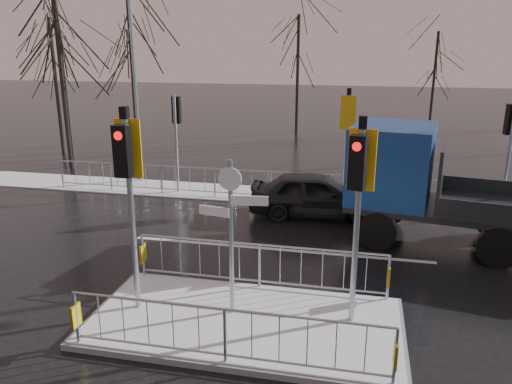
% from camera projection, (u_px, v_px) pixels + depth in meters
% --- Properties ---
extents(ground, '(120.00, 120.00, 0.00)m').
position_uv_depth(ground, '(245.00, 325.00, 9.63)').
color(ground, black).
rests_on(ground, ground).
extents(snow_verge, '(30.00, 2.00, 0.04)m').
position_uv_depth(snow_verge, '(301.00, 197.00, 17.69)').
color(snow_verge, white).
rests_on(snow_verge, ground).
extents(lane_markings, '(8.00, 11.38, 0.01)m').
position_uv_depth(lane_markings, '(241.00, 335.00, 9.32)').
color(lane_markings, silver).
rests_on(lane_markings, ground).
extents(traffic_island, '(6.00, 3.04, 4.15)m').
position_uv_depth(traffic_island, '(244.00, 307.00, 9.54)').
color(traffic_island, slate).
rests_on(traffic_island, ground).
extents(far_kerb_fixtures, '(18.00, 0.65, 3.83)m').
position_uv_depth(far_kerb_fixtures, '(309.00, 174.00, 16.87)').
color(far_kerb_fixtures, '#9AA1A8').
rests_on(far_kerb_fixtures, ground).
extents(car_far_lane, '(4.27, 2.06, 1.41)m').
position_uv_depth(car_far_lane, '(316.00, 194.00, 15.63)').
color(car_far_lane, black).
rests_on(car_far_lane, ground).
extents(flatbed_truck, '(7.14, 3.63, 3.16)m').
position_uv_depth(flatbed_truck, '(428.00, 182.00, 13.33)').
color(flatbed_truck, black).
rests_on(flatbed_truck, ground).
extents(tree_near_a, '(4.75, 4.75, 8.97)m').
position_uv_depth(tree_near_a, '(56.00, 22.00, 20.34)').
color(tree_near_a, black).
rests_on(tree_near_a, ground).
extents(tree_near_b, '(4.00, 4.00, 7.55)m').
position_uv_depth(tree_near_b, '(131.00, 46.00, 21.51)').
color(tree_near_b, black).
rests_on(tree_near_b, ground).
extents(tree_near_c, '(3.50, 3.50, 6.61)m').
position_uv_depth(tree_near_c, '(53.00, 60.00, 23.54)').
color(tree_near_c, black).
rests_on(tree_near_c, ground).
extents(tree_far_a, '(3.75, 3.75, 7.08)m').
position_uv_depth(tree_far_a, '(298.00, 51.00, 29.29)').
color(tree_far_a, black).
rests_on(tree_far_a, ground).
extents(tree_far_b, '(3.25, 3.25, 6.14)m').
position_uv_depth(tree_far_b, '(436.00, 63.00, 29.72)').
color(tree_far_b, black).
rests_on(tree_far_b, ground).
extents(street_lamp_left, '(1.25, 0.18, 8.20)m').
position_uv_depth(street_lamp_left, '(136.00, 65.00, 18.57)').
color(street_lamp_left, '#9AA1A8').
rests_on(street_lamp_left, ground).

